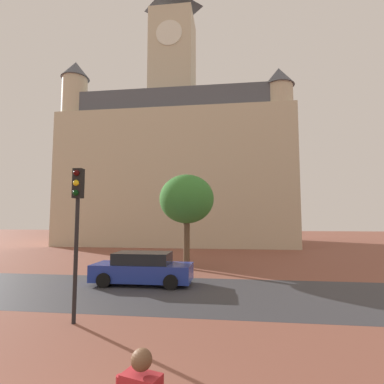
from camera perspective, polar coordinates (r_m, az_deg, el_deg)
The scene contains 6 objects.
ground_plane at distance 13.22m, azimuth -3.04°, elevation -18.41°, with size 120.00×120.00×0.00m, color brown.
street_asphalt_strip at distance 12.82m, azimuth -3.38°, elevation -18.82°, with size 120.00×6.07×0.00m, color #38383D.
landmark_building at distance 38.03m, azimuth -2.47°, elevation 4.84°, with size 26.29×15.08×34.25m.
car_blue at distance 14.35m, azimuth -9.51°, elevation -14.42°, with size 4.57×1.94×1.46m.
traffic_light_pole at distance 9.50m, azimuth -21.32°, elevation -3.92°, with size 0.28×0.34×4.55m.
tree_curb_far at distance 18.20m, azimuth -1.04°, elevation -1.45°, with size 3.35×3.35×5.74m.
Camera 1 is at (2.26, -2.66, 3.06)m, focal length 27.63 mm.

